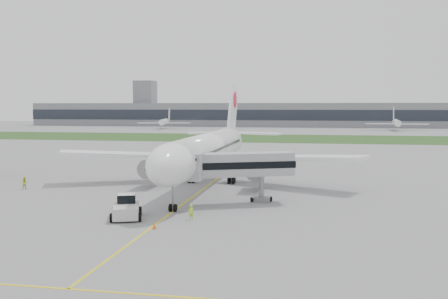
% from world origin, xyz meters
% --- Properties ---
extents(ground, '(600.00, 600.00, 0.00)m').
position_xyz_m(ground, '(0.00, 0.00, 0.00)').
color(ground, gray).
rests_on(ground, ground).
extents(apron_markings, '(70.00, 70.00, 0.04)m').
position_xyz_m(apron_markings, '(0.00, -5.00, 0.00)').
color(apron_markings, yellow).
rests_on(apron_markings, ground).
extents(grass_strip, '(600.00, 50.00, 0.02)m').
position_xyz_m(grass_strip, '(0.00, 120.00, 0.01)').
color(grass_strip, '#21461A').
rests_on(grass_strip, ground).
extents(terminal_building, '(320.00, 22.30, 14.00)m').
position_xyz_m(terminal_building, '(0.00, 229.87, 7.00)').
color(terminal_building, gray).
rests_on(terminal_building, ground).
extents(control_tower, '(12.00, 12.00, 56.00)m').
position_xyz_m(control_tower, '(-90.00, 232.00, 0.00)').
color(control_tower, gray).
rests_on(control_tower, ground).
extents(airliner, '(48.13, 53.95, 17.88)m').
position_xyz_m(airliner, '(0.00, 4.87, 5.66)').
color(airliner, white).
rests_on(airliner, ground).
extents(pushback_tug, '(4.45, 5.43, 2.47)m').
position_xyz_m(pushback_tug, '(-4.11, -19.01, 1.14)').
color(pushback_tug, silver).
rests_on(pushback_tug, ground).
extents(jet_bridge, '(13.65, 8.81, 6.58)m').
position_xyz_m(jet_bridge, '(6.25, -9.25, 4.87)').
color(jet_bridge, '#AEAEB0').
rests_on(jet_bridge, ground).
extents(safety_cone_left, '(0.38, 0.38, 0.53)m').
position_xyz_m(safety_cone_left, '(-4.78, -20.88, 0.26)').
color(safety_cone_left, '#FA500D').
rests_on(safety_cone_left, ground).
extents(safety_cone_right, '(0.41, 0.41, 0.57)m').
position_xyz_m(safety_cone_right, '(0.50, -23.31, 0.28)').
color(safety_cone_right, '#FA500D').
rests_on(safety_cone_right, ground).
extents(ground_crew_near, '(0.71, 0.62, 1.64)m').
position_xyz_m(ground_crew_near, '(3.09, -18.68, 0.82)').
color(ground_crew_near, '#BCFC2A').
rests_on(ground_crew_near, ground).
extents(ground_crew_far, '(1.14, 1.12, 1.85)m').
position_xyz_m(ground_crew_far, '(-25.76, -4.00, 0.93)').
color(ground_crew_far, gold).
rests_on(ground_crew_far, ground).
extents(distant_aircraft_left, '(32.68, 30.05, 10.86)m').
position_xyz_m(distant_aircraft_left, '(-63.88, 187.25, 0.00)').
color(distant_aircraft_left, white).
rests_on(distant_aircraft_left, ground).
extents(distant_aircraft_right, '(32.10, 28.95, 11.37)m').
position_xyz_m(distant_aircraft_right, '(55.77, 189.75, 0.00)').
color(distant_aircraft_right, white).
rests_on(distant_aircraft_right, ground).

